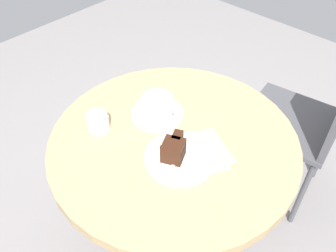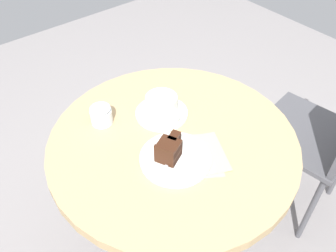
{
  "view_description": "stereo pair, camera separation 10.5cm",
  "coord_description": "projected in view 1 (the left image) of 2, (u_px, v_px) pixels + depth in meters",
  "views": [
    {
      "loc": [
        0.5,
        -0.56,
        1.47
      ],
      "look_at": [
        -0.02,
        -0.0,
        0.75
      ],
      "focal_mm": 38.0,
      "sensor_mm": 36.0,
      "label": 1
    },
    {
      "loc": [
        0.57,
        -0.48,
        1.47
      ],
      "look_at": [
        -0.02,
        -0.0,
        0.75
      ],
      "focal_mm": 38.0,
      "sensor_mm": 36.0,
      "label": 2
    }
  ],
  "objects": [
    {
      "name": "napkin",
      "position": [
        197.0,
        153.0,
        1.02
      ],
      "size": [
        0.23,
        0.24,
        0.0
      ],
      "rotation": [
        0.0,
        0.0,
        0.99
      ],
      "color": "tan",
      "rests_on": "cafe_table"
    },
    {
      "name": "cake_plate",
      "position": [
        180.0,
        158.0,
        1.01
      ],
      "size": [
        0.2,
        0.2,
        0.01
      ],
      "color": "silver",
      "rests_on": "cafe_table"
    },
    {
      "name": "cake_slice",
      "position": [
        174.0,
        149.0,
        0.98
      ],
      "size": [
        0.08,
        0.1,
        0.06
      ],
      "rotation": [
        0.0,
        0.0,
        2.01
      ],
      "color": "black",
      "rests_on": "cake_plate"
    },
    {
      "name": "sugar_pot",
      "position": [
        98.0,
        120.0,
        1.08
      ],
      "size": [
        0.07,
        0.07,
        0.07
      ],
      "color": "silver",
      "rests_on": "cafe_table"
    },
    {
      "name": "cafe_chair",
      "position": [
        315.0,
        116.0,
        1.45
      ],
      "size": [
        0.43,
        0.43,
        0.84
      ],
      "rotation": [
        0.0,
        0.0,
        4.86
      ],
      "color": "#4C4C51",
      "rests_on": "ground"
    },
    {
      "name": "cafe_table",
      "position": [
        173.0,
        164.0,
        1.15
      ],
      "size": [
        0.75,
        0.75,
        0.71
      ],
      "color": "tan",
      "rests_on": "ground"
    },
    {
      "name": "ground_plane",
      "position": [
        172.0,
        252.0,
        1.56
      ],
      "size": [
        4.4,
        4.4,
        0.01
      ],
      "primitive_type": "cube",
      "color": "gray",
      "rests_on": "ground"
    },
    {
      "name": "saucer",
      "position": [
        158.0,
        114.0,
        1.14
      ],
      "size": [
        0.17,
        0.17,
        0.01
      ],
      "color": "silver",
      "rests_on": "cafe_table"
    },
    {
      "name": "coffee_cup",
      "position": [
        158.0,
        105.0,
        1.12
      ],
      "size": [
        0.14,
        0.1,
        0.06
      ],
      "color": "silver",
      "rests_on": "saucer"
    },
    {
      "name": "teaspoon",
      "position": [
        149.0,
        103.0,
        1.17
      ],
      "size": [
        0.03,
        0.1,
        0.0
      ],
      "rotation": [
        0.0,
        0.0,
        1.76
      ],
      "color": "#B7B7BC",
      "rests_on": "saucer"
    },
    {
      "name": "fork",
      "position": [
        167.0,
        149.0,
        1.02
      ],
      "size": [
        0.13,
        0.09,
        0.0
      ],
      "rotation": [
        0.0,
        0.0,
        2.58
      ],
      "color": "#B7B7BC",
      "rests_on": "cake_plate"
    }
  ]
}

